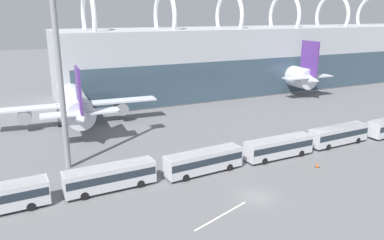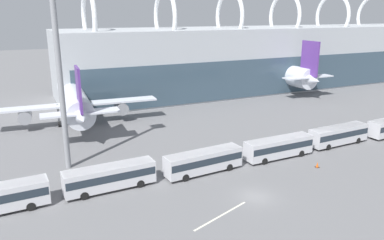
{
  "view_description": "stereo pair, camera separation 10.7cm",
  "coord_description": "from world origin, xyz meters",
  "px_view_note": "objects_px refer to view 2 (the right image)",
  "views": [
    {
      "loc": [
        -24.67,
        -33.48,
        21.25
      ],
      "look_at": [
        1.6,
        21.06,
        4.0
      ],
      "focal_mm": 35.0,
      "sensor_mm": 36.0,
      "label": 1
    },
    {
      "loc": [
        -24.57,
        -33.53,
        21.25
      ],
      "look_at": [
        1.6,
        21.06,
        4.0
      ],
      "focal_mm": 35.0,
      "sensor_mm": 36.0,
      "label": 2
    }
  ],
  "objects_px": {
    "airliner_at_gate_far": "(74,100)",
    "traffic_cone_0": "(317,165)",
    "airliner_parked_remote": "(275,72)",
    "shuttle_bus_1": "(110,176)",
    "shuttle_bus_4": "(339,134)",
    "shuttle_bus_3": "(279,146)",
    "shuttle_bus_2": "(204,160)",
    "floodlight_mast": "(58,55)"
  },
  "relations": [
    {
      "from": "shuttle_bus_1",
      "to": "shuttle_bus_2",
      "type": "relative_size",
      "value": 0.99
    },
    {
      "from": "airliner_at_gate_far",
      "to": "shuttle_bus_1",
      "type": "bearing_deg",
      "value": -177.62
    },
    {
      "from": "airliner_parked_remote",
      "to": "shuttle_bus_3",
      "type": "xyz_separation_m",
      "value": [
        -33.4,
        -44.41,
        -3.17
      ]
    },
    {
      "from": "shuttle_bus_3",
      "to": "airliner_at_gate_far",
      "type": "bearing_deg",
      "value": 126.72
    },
    {
      "from": "shuttle_bus_1",
      "to": "shuttle_bus_4",
      "type": "xyz_separation_m",
      "value": [
        38.57,
        0.09,
        0.0
      ]
    },
    {
      "from": "airliner_at_gate_far",
      "to": "floodlight_mast",
      "type": "distance_m",
      "value": 25.35
    },
    {
      "from": "shuttle_bus_2",
      "to": "floodlight_mast",
      "type": "height_order",
      "value": "floodlight_mast"
    },
    {
      "from": "airliner_at_gate_far",
      "to": "shuttle_bus_1",
      "type": "relative_size",
      "value": 3.09
    },
    {
      "from": "shuttle_bus_2",
      "to": "shuttle_bus_3",
      "type": "height_order",
      "value": "same"
    },
    {
      "from": "airliner_at_gate_far",
      "to": "traffic_cone_0",
      "type": "relative_size",
      "value": 46.2
    },
    {
      "from": "shuttle_bus_3",
      "to": "traffic_cone_0",
      "type": "relative_size",
      "value": 14.91
    },
    {
      "from": "shuttle_bus_1",
      "to": "shuttle_bus_4",
      "type": "height_order",
      "value": "same"
    },
    {
      "from": "shuttle_bus_1",
      "to": "shuttle_bus_3",
      "type": "height_order",
      "value": "same"
    },
    {
      "from": "floodlight_mast",
      "to": "shuttle_bus_4",
      "type": "bearing_deg",
      "value": -12.56
    },
    {
      "from": "airliner_at_gate_far",
      "to": "shuttle_bus_3",
      "type": "relative_size",
      "value": 3.1
    },
    {
      "from": "airliner_parked_remote",
      "to": "traffic_cone_0",
      "type": "distance_m",
      "value": 58.66
    },
    {
      "from": "airliner_at_gate_far",
      "to": "floodlight_mast",
      "type": "height_order",
      "value": "floodlight_mast"
    },
    {
      "from": "shuttle_bus_2",
      "to": "traffic_cone_0",
      "type": "height_order",
      "value": "shuttle_bus_2"
    },
    {
      "from": "airliner_parked_remote",
      "to": "shuttle_bus_2",
      "type": "height_order",
      "value": "airliner_parked_remote"
    },
    {
      "from": "shuttle_bus_3",
      "to": "shuttle_bus_4",
      "type": "bearing_deg",
      "value": 1.35
    },
    {
      "from": "shuttle_bus_3",
      "to": "traffic_cone_0",
      "type": "xyz_separation_m",
      "value": [
        2.75,
        -5.4,
        -1.48
      ]
    },
    {
      "from": "airliner_parked_remote",
      "to": "shuttle_bus_4",
      "type": "distance_m",
      "value": 48.56
    },
    {
      "from": "airliner_parked_remote",
      "to": "shuttle_bus_4",
      "type": "height_order",
      "value": "airliner_parked_remote"
    },
    {
      "from": "shuttle_bus_4",
      "to": "traffic_cone_0",
      "type": "height_order",
      "value": "shuttle_bus_4"
    },
    {
      "from": "shuttle_bus_1",
      "to": "shuttle_bus_4",
      "type": "bearing_deg",
      "value": -2.0
    },
    {
      "from": "traffic_cone_0",
      "to": "airliner_at_gate_far",
      "type": "bearing_deg",
      "value": 126.31
    },
    {
      "from": "shuttle_bus_2",
      "to": "shuttle_bus_4",
      "type": "relative_size",
      "value": 1.01
    },
    {
      "from": "airliner_parked_remote",
      "to": "shuttle_bus_2",
      "type": "bearing_deg",
      "value": 135.09
    },
    {
      "from": "shuttle_bus_2",
      "to": "shuttle_bus_4",
      "type": "xyz_separation_m",
      "value": [
        25.72,
        0.55,
        0.0
      ]
    },
    {
      "from": "shuttle_bus_3",
      "to": "shuttle_bus_4",
      "type": "xyz_separation_m",
      "value": [
        12.86,
        0.52,
        0.0
      ]
    },
    {
      "from": "airliner_parked_remote",
      "to": "shuttle_bus_1",
      "type": "relative_size",
      "value": 3.46
    },
    {
      "from": "airliner_parked_remote",
      "to": "shuttle_bus_1",
      "type": "height_order",
      "value": "airliner_parked_remote"
    },
    {
      "from": "shuttle_bus_1",
      "to": "shuttle_bus_3",
      "type": "bearing_deg",
      "value": -3.09
    },
    {
      "from": "airliner_parked_remote",
      "to": "shuttle_bus_1",
      "type": "bearing_deg",
      "value": 127.89
    },
    {
      "from": "shuttle_bus_2",
      "to": "airliner_at_gate_far",
      "type": "bearing_deg",
      "value": 106.46
    },
    {
      "from": "floodlight_mast",
      "to": "shuttle_bus_2",
      "type": "bearing_deg",
      "value": -31.0
    },
    {
      "from": "floodlight_mast",
      "to": "traffic_cone_0",
      "type": "relative_size",
      "value": 36.82
    },
    {
      "from": "airliner_at_gate_far",
      "to": "shuttle_bus_4",
      "type": "height_order",
      "value": "airliner_at_gate_far"
    },
    {
      "from": "airliner_parked_remote",
      "to": "shuttle_bus_1",
      "type": "distance_m",
      "value": 73.75
    },
    {
      "from": "shuttle_bus_3",
      "to": "airliner_parked_remote",
      "type": "bearing_deg",
      "value": 52.08
    },
    {
      "from": "airliner_at_gate_far",
      "to": "shuttle_bus_2",
      "type": "bearing_deg",
      "value": -155.73
    },
    {
      "from": "airliner_at_gate_far",
      "to": "shuttle_bus_2",
      "type": "xyz_separation_m",
      "value": [
        12.09,
        -32.32,
        -3.09
      ]
    }
  ]
}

